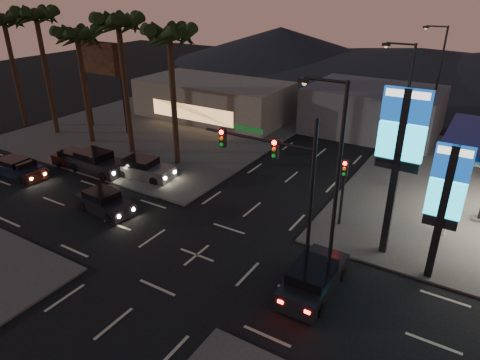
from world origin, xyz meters
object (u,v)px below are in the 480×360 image
Objects in this scene: pylon_sign_tall at (401,142)px; car_lane_a_rear at (16,168)px; car_lane_a_mid at (23,169)px; suv_station at (313,279)px; traffic_signal_mast at (279,168)px; car_lane_b_rear at (76,159)px; car_lane_b_mid at (97,163)px; car_lane_a_front at (105,202)px; pylon_sign_short at (446,194)px; car_lane_b_front at (144,169)px.

car_lane_a_rear is (-26.47, -4.16, -5.76)m from pylon_sign_tall.
car_lane_a_mid is 0.88× the size of suv_station.
car_lane_a_rear is at bearing 177.95° from suv_station.
car_lane_b_rear is (-19.28, 2.91, -4.61)m from traffic_signal_mast.
car_lane_b_rear is (-2.20, -0.17, -0.14)m from car_lane_b_mid.
car_lane_a_front is 10.02m from car_lane_a_rear.
pylon_sign_tall is 1.12× the size of traffic_signal_mast.
pylon_sign_short reaches higher than car_lane_b_rear.
car_lane_a_front is at bearing -73.86° from car_lane_b_front.
car_lane_b_mid reaches higher than car_lane_a_front.
car_lane_a_rear is at bearing -124.58° from car_lane_b_rear.
car_lane_b_mid is at bearing -164.07° from car_lane_b_front.
car_lane_b_front is 0.95× the size of car_lane_b_mid.
car_lane_a_front is 6.79m from car_lane_b_mid.
car_lane_b_rear is (-7.56, 4.00, -0.02)m from car_lane_a_front.
car_lane_a_mid is (-28.37, -3.01, -4.05)m from pylon_sign_short.
car_lane_a_rear is 0.85× the size of car_lane_b_mid.
traffic_signal_mast is (-7.24, -2.51, 0.57)m from pylon_sign_short.
pylon_sign_tall is 6.02m from traffic_signal_mast.
traffic_signal_mast is 1.84× the size of car_lane_a_front.
traffic_signal_mast is at bearing -8.58° from car_lane_b_rear.
car_lane_a_front reaches higher than car_lane_a_rear.
traffic_signal_mast reaches higher than car_lane_a_rear.
car_lane_b_front is at bearing 29.60° from car_lane_a_rear.
pylon_sign_tall is 1.87× the size of car_lane_b_front.
traffic_signal_mast reaches higher than car_lane_b_rear.
traffic_signal_mast is 20.03m from car_lane_b_rear.
suv_station reaches higher than car_lane_b_front.
car_lane_b_front is (8.48, 4.82, 0.07)m from car_lane_a_rear.
pylon_sign_tall is at bearing 36.52° from traffic_signal_mast.
pylon_sign_tall is 18.04m from car_lane_a_front.
car_lane_b_mid is (4.65, 3.73, 0.12)m from car_lane_a_rear.
car_lane_a_rear is 0.89× the size of car_lane_b_front.
suv_station is (-2.00, -5.04, -5.68)m from pylon_sign_tall.
pylon_sign_short is 1.64× the size of car_lane_a_rear.
car_lane_a_mid is at bearing -171.20° from pylon_sign_tall.
pylon_sign_short is 1.68× the size of car_lane_b_rear.
car_lane_a_rear reaches higher than car_lane_b_rear.
car_lane_a_rear is 9.76m from car_lane_b_front.
car_lane_b_front is at bearing 11.82° from car_lane_b_rear.
suv_station is (2.74, -1.52, -4.51)m from traffic_signal_mast.
car_lane_b_mid reaches higher than car_lane_a_rear.
car_lane_a_front is at bearing -164.38° from pylon_sign_tall.
car_lane_b_mid is at bearing 169.78° from traffic_signal_mast.
car_lane_a_rear is at bearing 177.47° from car_lane_a_front.
suv_station is at bearing -2.47° from car_lane_a_mid.
car_lane_a_mid is (-9.41, 0.60, -0.03)m from car_lane_a_front.
car_lane_b_front is at bearing 106.14° from car_lane_a_front.
car_lane_a_mid is (-21.13, -0.50, -4.62)m from traffic_signal_mast.
pylon_sign_short is at bearing -21.80° from pylon_sign_tall.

